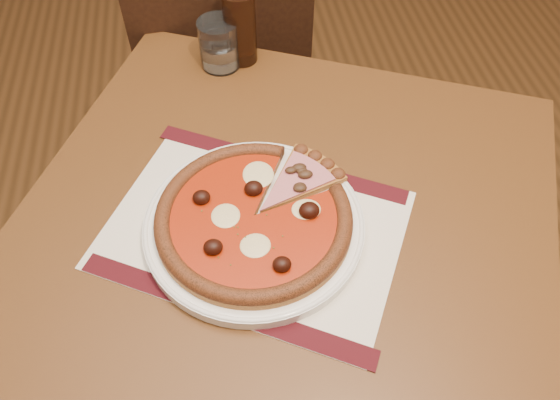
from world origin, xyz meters
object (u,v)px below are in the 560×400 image
Objects in this scene: water_glass at (219,44)px; plate at (254,225)px; pizza at (254,217)px; bottle at (240,23)px; chair_far at (225,90)px; table at (282,259)px.

plate is at bearing -87.54° from water_glass.
plate is 1.13× the size of pizza.
bottle is at bearing 14.78° from water_glass.
bottle reaches higher than chair_far.
chair_far is 0.43m from bottle.
table is 0.14m from pizza.
water_glass reaches higher than plate.
chair_far is (-0.05, 0.64, -0.17)m from table.
plate is at bearing 86.78° from chair_far.
water_glass is at bearing -165.22° from bottle.
pizza is (-0.00, -0.00, 0.02)m from plate.
table is at bearing 90.58° from chair_far.
pizza is 0.40m from water_glass.
pizza is 1.42× the size of bottle.
plate is 0.40m from water_glass.
plate is 1.61× the size of bottle.
chair_far is at bearing 91.04° from plate.
chair_far reaches higher than table.
table is at bearing 8.35° from pizza.
table is at bearing -81.36° from water_glass.
water_glass is 0.05m from bottle.
chair_far reaches higher than plate.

